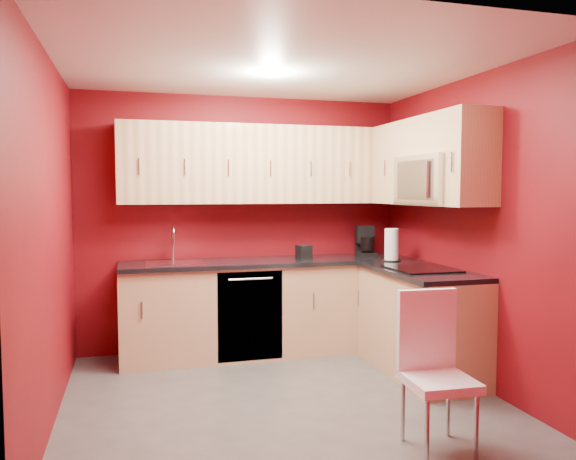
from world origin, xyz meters
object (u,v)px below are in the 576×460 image
sink (174,259)px  dining_chair (439,373)px  coffee_maker (366,241)px  paper_towel (392,245)px  microwave (435,180)px  napkin_holder (304,252)px

sink → dining_chair: bearing=-58.5°
sink → coffee_maker: size_ratio=1.72×
coffee_maker → paper_towel: bearing=-80.1°
sink → coffee_maker: sink is taller
paper_towel → dining_chair: (-0.59, -1.87, -0.58)m
dining_chair → paper_towel: bearing=75.5°
coffee_maker → paper_towel: paper_towel is taller
microwave → napkin_holder: 1.45m
paper_towel → microwave: bearing=-79.9°
coffee_maker → napkin_holder: (-0.72, -0.14, -0.08)m
coffee_maker → paper_towel: 0.50m
sink → paper_towel: sink is taller
napkin_holder → dining_chair: bearing=-85.7°
napkin_holder → paper_towel: bearing=-25.4°
microwave → paper_towel: 0.85m
coffee_maker → paper_towel: (0.04, -0.50, 0.00)m
dining_chair → coffee_maker: bearing=79.9°
microwave → sink: bearing=154.4°
microwave → paper_towel: size_ratio=2.48×
microwave → sink: microwave is taller
coffee_maker → paper_towel: size_ratio=0.99×
napkin_holder → coffee_maker: bearing=11.2°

